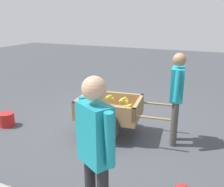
{
  "coord_description": "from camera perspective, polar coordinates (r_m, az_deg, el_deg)",
  "views": [
    {
      "loc": [
        -1.72,
        4.03,
        2.11
      ],
      "look_at": [
        0.01,
        0.06,
        0.75
      ],
      "focal_mm": 40.37,
      "sensor_mm": 36.0,
      "label": 1
    }
  ],
  "objects": [
    {
      "name": "fruit_cart",
      "position": [
        4.55,
        -0.47,
        -4.13
      ],
      "size": [
        1.73,
        1.01,
        0.72
      ],
      "color": "#937047",
      "rests_on": "ground"
    },
    {
      "name": "bystander_person",
      "position": [
        2.34,
        -3.8,
        -11.68
      ],
      "size": [
        0.46,
        0.34,
        1.62
      ],
      "color": "black",
      "rests_on": "ground"
    },
    {
      "name": "plastic_bucket",
      "position": [
        5.39,
        -22.71,
        -5.46
      ],
      "size": [
        0.29,
        0.29,
        0.27
      ],
      "primitive_type": "cylinder",
      "color": "#B21E1E",
      "rests_on": "ground"
    },
    {
      "name": "ground_plane",
      "position": [
        4.86,
        0.36,
        -8.26
      ],
      "size": [
        24.0,
        24.0,
        0.0
      ],
      "primitive_type": "plane",
      "color": "#3D3F44"
    },
    {
      "name": "vendor_person",
      "position": [
        4.21,
        14.49,
        0.45
      ],
      "size": [
        0.24,
        0.59,
        1.54
      ],
      "color": "#4C4742",
      "rests_on": "ground"
    }
  ]
}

